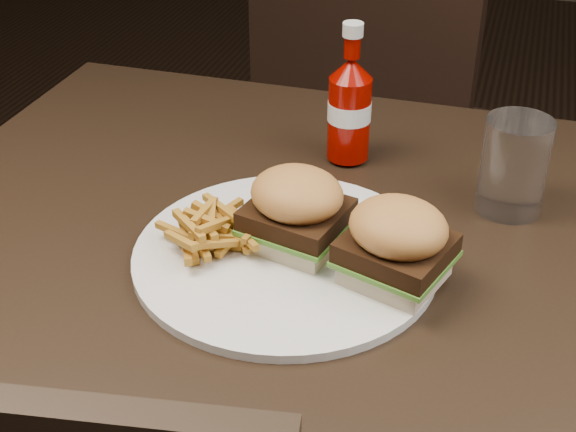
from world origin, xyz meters
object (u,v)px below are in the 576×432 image
(chair_far, at_px, (389,144))
(ketchup_bottle, at_px, (349,118))
(dining_table, at_px, (393,264))
(tumbler, at_px, (513,168))
(plate, at_px, (285,255))

(chair_far, xyz_separation_m, ketchup_bottle, (0.05, -0.67, 0.38))
(chair_far, bearing_deg, dining_table, 110.18)
(dining_table, bearing_deg, chair_far, 99.52)
(ketchup_bottle, relative_size, tumbler, 0.90)
(ketchup_bottle, bearing_deg, dining_table, -62.87)
(chair_far, height_order, plate, plate)
(chair_far, relative_size, tumbler, 3.81)
(plate, bearing_deg, ketchup_bottle, 86.96)
(dining_table, relative_size, ketchup_bottle, 10.81)
(plate, distance_m, ketchup_bottle, 0.25)
(ketchup_bottle, xyz_separation_m, tumbler, (0.21, -0.06, -0.01))
(dining_table, height_order, chair_far, dining_table)
(dining_table, bearing_deg, plate, -155.12)
(ketchup_bottle, distance_m, tumbler, 0.22)
(dining_table, bearing_deg, ketchup_bottle, 117.13)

